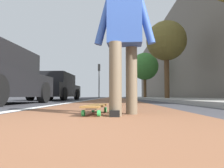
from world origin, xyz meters
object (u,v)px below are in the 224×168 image
Objects in this scene: parked_car_mid at (56,87)px; skater_person at (124,35)px; skateboard at (96,106)px; street_tree_far at (145,67)px; traffic_light at (99,74)px; street_tree_mid at (166,41)px.

skater_person is at bearing -159.47° from parked_car_mid.
skateboard is 18.98m from street_tree_far.
parked_car_mid is (9.16, 3.43, -0.22)m from skater_person.
parked_car_mid is (9.01, 3.08, 0.63)m from skateboard.
skater_person is 0.35× the size of street_tree_far.
skateboard is 0.19× the size of parked_car_mid.
street_tree_far reaches higher than skater_person.
skateboard is at bearing -175.67° from traffic_light.
skateboard is at bearing -161.10° from parked_car_mid.
street_tree_mid is at bearing 180.00° from street_tree_far.
traffic_light is at bearing 5.19° from skater_person.
skateboard is at bearing 169.87° from street_tree_far.
skateboard is 0.92m from skater_person.
street_tree_mid reaches higher than parked_car_mid.
parked_car_mid is 0.98× the size of street_tree_mid.
traffic_light reaches higher than parked_car_mid.
traffic_light is 13.54m from street_tree_mid.
street_tree_mid reaches higher than skateboard.
street_tree_far reaches higher than parked_car_mid.
skater_person is at bearing -113.29° from skateboard.
traffic_light is at bearing 53.11° from street_tree_far.
skater_person is 0.40× the size of traffic_light.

